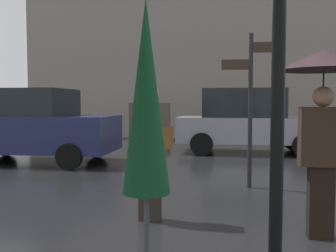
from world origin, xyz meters
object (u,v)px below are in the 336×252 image
parked_car_left (248,121)px  parked_car_right (31,125)px  folded_patio_umbrella_near (146,113)px  street_signpost (251,95)px  pedestrian_with_umbrella (323,91)px  pedestrian_with_bag (151,144)px

parked_car_left → parked_car_right: parked_car_left is taller
folded_patio_umbrella_near → street_signpost: 4.64m
folded_patio_umbrella_near → pedestrian_with_umbrella: 2.60m
parked_car_right → folded_patio_umbrella_near: bearing=107.4°
pedestrian_with_umbrella → parked_car_left: pedestrian_with_umbrella is taller
folded_patio_umbrella_near → street_signpost: bearing=77.9°
folded_patio_umbrella_near → street_signpost: street_signpost is taller
pedestrian_with_umbrella → street_signpost: 2.57m
folded_patio_umbrella_near → pedestrian_with_umbrella: size_ratio=1.04×
street_signpost → parked_car_left: bearing=87.1°
folded_patio_umbrella_near → parked_car_right: (-4.46, 6.73, -0.52)m
pedestrian_with_umbrella → parked_car_left: 7.38m
pedestrian_with_umbrella → folded_patio_umbrella_near: bearing=14.3°
folded_patio_umbrella_near → pedestrian_with_umbrella: bearing=52.0°
pedestrian_with_umbrella → parked_car_left: bearing=-124.6°
pedestrian_with_bag → parked_car_right: (-4.02, 4.33, -0.05)m
pedestrian_with_bag → parked_car_left: size_ratio=0.40×
parked_car_left → street_signpost: bearing=98.8°
folded_patio_umbrella_near → parked_car_left: bearing=82.7°
folded_patio_umbrella_near → parked_car_left: 9.47m
pedestrian_with_bag → parked_car_right: 5.91m
parked_car_left → parked_car_right: (-5.67, -2.65, -0.03)m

